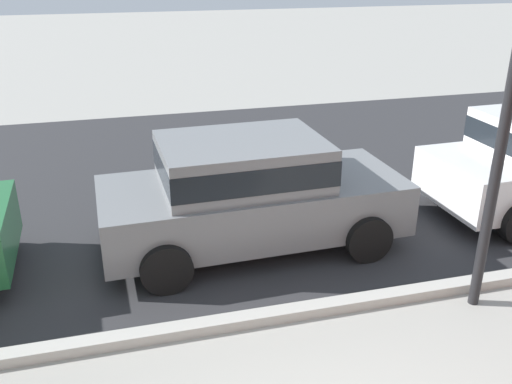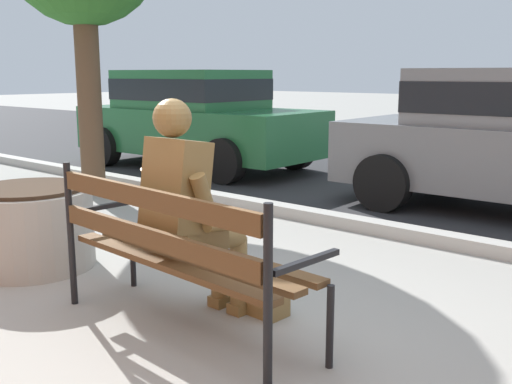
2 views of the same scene
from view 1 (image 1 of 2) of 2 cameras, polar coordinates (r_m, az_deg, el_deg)
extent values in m
cube|color=#2D2D30|center=(10.41, -6.42, 1.60)|extent=(60.00, 9.00, 0.01)
cube|color=#B2AFA8|center=(6.38, 0.19, -12.67)|extent=(60.00, 0.20, 0.12)
cube|color=slate|center=(7.69, -0.31, -1.33)|extent=(4.15, 1.82, 0.70)
cube|color=slate|center=(7.41, -1.43, 3.11)|extent=(2.18, 1.63, 0.60)
cube|color=black|center=(7.41, -1.43, 3.11)|extent=(2.19, 1.64, 0.33)
cylinder|color=black|center=(8.96, 6.36, 0.14)|extent=(0.65, 0.24, 0.64)
cylinder|color=black|center=(7.57, 11.29, -4.66)|extent=(0.65, 0.24, 0.64)
cylinder|color=black|center=(8.35, -10.78, -1.89)|extent=(0.65, 0.24, 0.64)
cylinder|color=black|center=(6.85, -9.12, -7.67)|extent=(0.65, 0.24, 0.64)
cylinder|color=black|center=(9.92, 19.02, 1.30)|extent=(0.65, 0.24, 0.64)
cylinder|color=black|center=(6.44, 23.46, 3.13)|extent=(0.12, 0.12, 3.60)
camera|label=2|loc=(4.29, 63.46, -23.80)|focal=42.26mm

